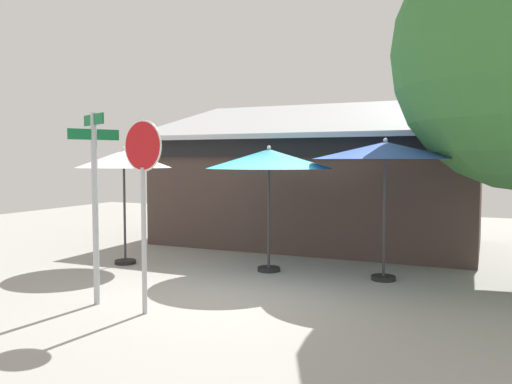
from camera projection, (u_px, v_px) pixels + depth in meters
The scene contains 7 objects.
ground_plane at pixel (231, 296), 8.56m from camera, with size 28.00×28.00×0.10m, color #9E9B93.
cafe_building at pixel (318, 186), 13.70m from camera, with size 8.39×4.77×3.89m.
street_sign_post at pixel (95, 189), 7.82m from camera, with size 0.74×0.69×2.89m.
stop_sign at pixel (143, 181), 7.32m from camera, with size 0.72×0.14×2.75m.
patio_umbrella_ivory_left at pixel (124, 160), 10.86m from camera, with size 1.98×1.98×2.46m.
patio_umbrella_teal_center at pixel (269, 160), 10.13m from camera, with size 2.47×2.47×2.47m.
patio_umbrella_royal_blue_right at pixel (385, 152), 9.35m from camera, with size 2.65×2.65×2.58m.
Camera 1 is at (3.81, -7.54, 2.20)m, focal length 36.58 mm.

